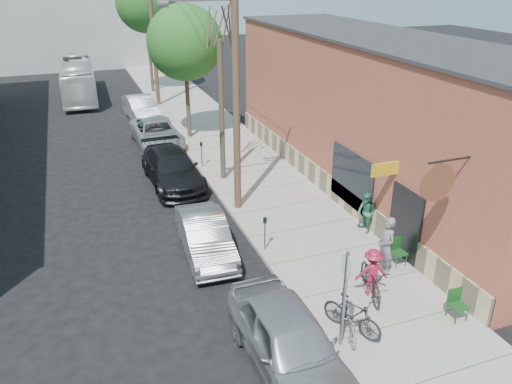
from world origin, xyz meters
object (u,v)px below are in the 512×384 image
object	(u,v)px
tree_leafy_mid	(185,43)
patio_chair_b	(458,306)
tree_leafy_far	(146,3)
car_1	(205,236)
patio_chair_a	(399,252)
parked_bike_b	(349,321)
car_0	(289,342)
car_3	(156,133)
patron_grey	(386,246)
car_2	(172,168)
tree_bare	(222,113)
car_4	(141,109)
cyclist	(372,272)
parking_meter_near	(265,228)
sign_post	(345,291)
parking_meter_far	(202,150)
bus	(78,80)
parked_bike_a	(352,315)
utility_pole_near	(234,79)
patron_green	(366,213)

from	to	relation	value
tree_leafy_mid	patio_chair_b	world-z (taller)	tree_leafy_mid
tree_leafy_far	car_1	bearing A→B (deg)	-95.67
patio_chair_a	parked_bike_b	bearing A→B (deg)	-145.59
car_0	car_3	bearing A→B (deg)	89.15
patio_chair_b	patron_grey	bearing A→B (deg)	102.67
car_2	car_3	bearing A→B (deg)	85.43
tree_leafy_far	parked_bike_b	world-z (taller)	tree_leafy_far
tree_bare	patron_grey	xyz separation A→B (m)	(2.55, -9.36, -2.15)
tree_bare	car_3	bearing A→B (deg)	108.00
car_4	patio_chair_a	bearing A→B (deg)	-80.32
cyclist	car_1	xyz separation A→B (m)	(-3.98, 4.19, -0.21)
parking_meter_near	car_0	size ratio (longest dim) A/B	0.25
sign_post	parking_meter_far	size ratio (longest dim) A/B	2.26
patio_chair_a	car_4	bearing A→B (deg)	101.85
patio_chair_a	tree_leafy_far	bearing A→B (deg)	94.20
bus	patron_grey	bearing A→B (deg)	-72.49
parking_meter_far	patron_grey	bearing A→B (deg)	-74.47
patio_chair_b	tree_bare	bearing A→B (deg)	105.41
tree_bare	car_4	world-z (taller)	tree_bare
parking_meter_near	patio_chair_a	world-z (taller)	parking_meter_near
parking_meter_near	car_1	xyz separation A→B (m)	(-1.94, 0.69, -0.29)
car_0	car_3	world-z (taller)	car_0
parking_meter_near	car_1	size ratio (longest dim) A/B	0.29
sign_post	parked_bike_a	distance (m)	1.30
sign_post	car_1	xyz separation A→B (m)	(-2.04, 5.85, -1.13)
patio_chair_a	parked_bike_b	xyz separation A→B (m)	(-3.28, -2.45, -0.01)
car_4	parked_bike_a	bearing A→B (deg)	-89.41
parking_meter_far	patio_chair_a	distance (m)	11.56
tree_leafy_mid	tree_leafy_far	bearing A→B (deg)	90.00
parking_meter_far	utility_pole_near	bearing A→B (deg)	-88.38
patio_chair_a	car_0	distance (m)	6.01
sign_post	patio_chair_b	xyz separation A→B (m)	(3.56, -0.22, -1.24)
utility_pole_near	cyclist	size ratio (longest dim) A/B	6.60
utility_pole_near	patron_grey	world-z (taller)	utility_pole_near
utility_pole_near	patio_chair_b	size ratio (longest dim) A/B	11.36
parked_bike_a	parked_bike_b	world-z (taller)	parked_bike_a
utility_pole_near	patron_grey	xyz separation A→B (m)	(2.96, -6.18, -4.29)
sign_post	parked_bike_a	size ratio (longest dim) A/B	1.55
patron_grey	patron_green	size ratio (longest dim) A/B	1.25
bus	parking_meter_near	bearing A→B (deg)	-77.41
car_2	patio_chair_b	bearing A→B (deg)	-68.38
tree_leafy_mid	bus	distance (m)	14.32
tree_bare	car_1	bearing A→B (deg)	-112.41
tree_leafy_far	parked_bike_a	xyz separation A→B (m)	(0.07, -30.60, -6.04)
patron_grey	car_3	world-z (taller)	patron_grey
utility_pole_near	patio_chair_a	distance (m)	8.48
patron_green	car_4	xyz separation A→B (m)	(-5.40, 18.38, -0.16)
patio_chair_b	car_0	xyz separation A→B (m)	(-5.11, 0.04, 0.24)
sign_post	tree_leafy_mid	size ratio (longest dim) A/B	0.38
patio_chair_a	patio_chair_b	world-z (taller)	same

